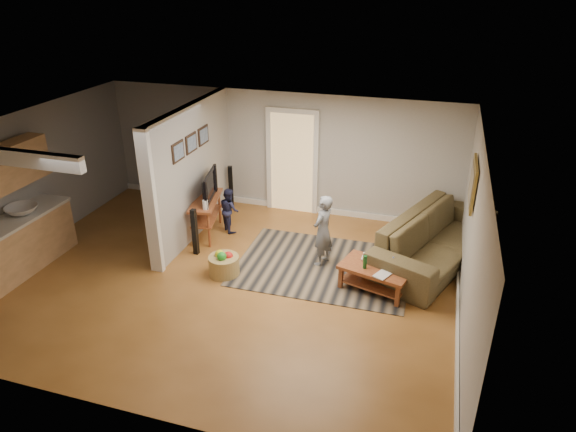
% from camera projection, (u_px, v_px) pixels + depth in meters
% --- Properties ---
extents(ground, '(7.50, 7.50, 0.00)m').
position_uv_depth(ground, '(225.00, 278.00, 8.58)').
color(ground, brown).
rests_on(ground, ground).
extents(room_shell, '(7.54, 6.02, 2.52)m').
position_uv_depth(room_shell, '(172.00, 181.00, 8.60)').
color(room_shell, '#A5A29E').
rests_on(room_shell, ground).
extents(area_rug, '(2.96, 2.18, 0.01)m').
position_uv_depth(area_rug, '(323.00, 266.00, 8.91)').
color(area_rug, black).
rests_on(area_rug, ground).
extents(sofa, '(2.19, 3.18, 0.86)m').
position_uv_depth(sofa, '(433.00, 261.00, 9.09)').
color(sofa, '#454022').
rests_on(sofa, ground).
extents(coffee_table, '(1.22, 0.91, 0.65)m').
position_uv_depth(coffee_table, '(377.00, 272.00, 8.13)').
color(coffee_table, maroon).
rests_on(coffee_table, ground).
extents(tv_console, '(0.69, 1.24, 1.01)m').
position_uv_depth(tv_console, '(206.00, 203.00, 9.72)').
color(tv_console, maroon).
rests_on(tv_console, ground).
extents(speaker_left, '(0.09, 0.09, 0.88)m').
position_uv_depth(speaker_left, '(195.00, 232.00, 9.13)').
color(speaker_left, black).
rests_on(speaker_left, ground).
extents(speaker_right, '(0.12, 0.12, 0.93)m').
position_uv_depth(speaker_right, '(231.00, 187.00, 10.97)').
color(speaker_right, black).
rests_on(speaker_right, ground).
extents(toy_basket, '(0.51, 0.51, 0.46)m').
position_uv_depth(toy_basket, '(224.00, 264.00, 8.61)').
color(toy_basket, '#A38546').
rests_on(toy_basket, ground).
extents(child, '(0.44, 0.54, 1.29)m').
position_uv_depth(child, '(322.00, 263.00, 9.01)').
color(child, slate).
rests_on(child, ground).
extents(toddler, '(0.54, 0.54, 0.88)m').
position_uv_depth(toddler, '(230.00, 230.00, 10.17)').
color(toddler, '#212345').
rests_on(toddler, ground).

